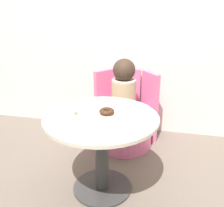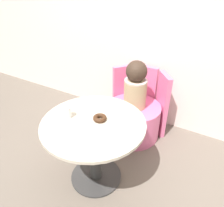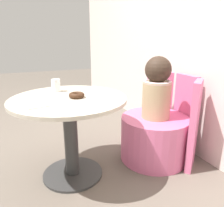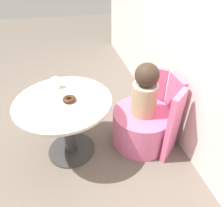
{
  "view_description": "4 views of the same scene",
  "coord_description": "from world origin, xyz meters",
  "px_view_note": "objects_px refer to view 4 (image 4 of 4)",
  "views": [
    {
      "loc": [
        0.37,
        -1.65,
        1.38
      ],
      "look_at": [
        -0.07,
        0.31,
        0.6
      ],
      "focal_mm": 42.0,
      "sensor_mm": 36.0,
      "label": 1
    },
    {
      "loc": [
        0.72,
        -1.12,
        1.65
      ],
      "look_at": [
        -0.09,
        0.32,
        0.62
      ],
      "focal_mm": 35.0,
      "sensor_mm": 36.0,
      "label": 2
    },
    {
      "loc": [
        1.41,
        -0.31,
        1.03
      ],
      "look_at": [
        -0.03,
        0.31,
        0.56
      ],
      "focal_mm": 35.0,
      "sensor_mm": 36.0,
      "label": 3
    },
    {
      "loc": [
        1.35,
        0.07,
        1.59
      ],
      "look_at": [
        0.01,
        0.39,
        0.58
      ],
      "focal_mm": 32.0,
      "sensor_mm": 36.0,
      "label": 4
    }
  ],
  "objects_px": {
    "round_table": "(66,115)",
    "cup": "(56,83)",
    "donut": "(69,99)",
    "child_figure": "(145,91)",
    "tub_chair": "(141,127)"
  },
  "relations": [
    {
      "from": "child_figure",
      "to": "cup",
      "type": "bearing_deg",
      "value": -107.88
    },
    {
      "from": "round_table",
      "to": "cup",
      "type": "xyz_separation_m",
      "value": [
        -0.21,
        -0.05,
        0.22
      ]
    },
    {
      "from": "round_table",
      "to": "child_figure",
      "type": "height_order",
      "value": "child_figure"
    },
    {
      "from": "round_table",
      "to": "cup",
      "type": "bearing_deg",
      "value": -167.04
    },
    {
      "from": "tub_chair",
      "to": "donut",
      "type": "relative_size",
      "value": 5.26
    },
    {
      "from": "donut",
      "to": "child_figure",
      "type": "bearing_deg",
      "value": 89.53
    },
    {
      "from": "child_figure",
      "to": "donut",
      "type": "xyz_separation_m",
      "value": [
        -0.01,
        -0.67,
        0.01
      ]
    },
    {
      "from": "tub_chair",
      "to": "donut",
      "type": "xyz_separation_m",
      "value": [
        -0.01,
        -0.67,
        0.45
      ]
    },
    {
      "from": "round_table",
      "to": "child_figure",
      "type": "distance_m",
      "value": 0.74
    },
    {
      "from": "round_table",
      "to": "child_figure",
      "type": "bearing_deg",
      "value": 87.31
    },
    {
      "from": "tub_chair",
      "to": "child_figure",
      "type": "xyz_separation_m",
      "value": [
        -0.0,
        0.0,
        0.44
      ]
    },
    {
      "from": "child_figure",
      "to": "tub_chair",
      "type": "bearing_deg",
      "value": 0.0
    },
    {
      "from": "cup",
      "to": "child_figure",
      "type": "bearing_deg",
      "value": 72.12
    },
    {
      "from": "child_figure",
      "to": "donut",
      "type": "relative_size",
      "value": 4.65
    },
    {
      "from": "round_table",
      "to": "donut",
      "type": "bearing_deg",
      "value": 61.21
    }
  ]
}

